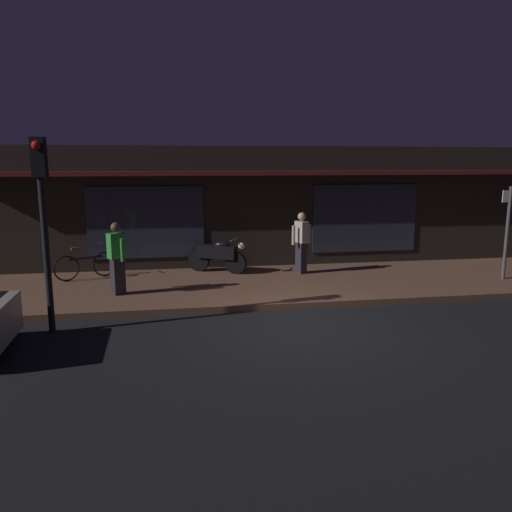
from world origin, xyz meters
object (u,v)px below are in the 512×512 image
bicycle_parked (86,265)px  traffic_light_pole (42,201)px  sign_post (508,227)px  person_photographer (117,257)px  person_bystander (301,241)px  motorcycle (218,255)px

bicycle_parked → traffic_light_pole: 4.31m
bicycle_parked → sign_post: (10.78, -1.78, 1.00)m
bicycle_parked → person_photographer: bearing=-60.4°
person_photographer → person_bystander: 4.95m
person_photographer → person_bystander: bearing=17.6°
motorcycle → traffic_light_pole: 5.62m
bicycle_parked → person_photographer: person_photographer is taller
person_bystander → traffic_light_pole: (-5.73, -3.56, 1.45)m
bicycle_parked → person_bystander: (5.72, -0.27, 0.52)m
person_photographer → traffic_light_pole: bearing=-116.1°
person_photographer → sign_post: bearing=-0.1°
motorcycle → sign_post: (7.30, -1.95, 0.86)m
motorcycle → sign_post: bearing=-14.9°
bicycle_parked → person_bystander: person_bystander is taller
person_bystander → motorcycle: bearing=168.8°
bicycle_parked → traffic_light_pole: traffic_light_pole is taller
bicycle_parked → traffic_light_pole: (-0.01, -3.84, 1.97)m
sign_post → traffic_light_pole: size_ratio=0.67×
bicycle_parked → motorcycle: bearing=2.8°
traffic_light_pole → bicycle_parked: bearing=89.8°
sign_post → traffic_light_pole: 11.03m
traffic_light_pole → person_bystander: bearing=31.9°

